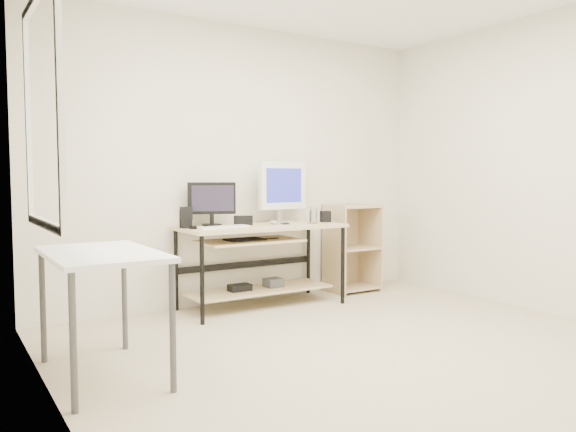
% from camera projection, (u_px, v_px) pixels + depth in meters
% --- Properties ---
extents(room, '(4.01, 4.01, 2.62)m').
position_uv_depth(room, '(366.00, 156.00, 3.60)').
color(room, '#C3B496').
rests_on(room, ground).
extents(desk, '(1.50, 0.65, 0.75)m').
position_uv_depth(desk, '(259.00, 248.00, 5.08)').
color(desk, '#D1BA85').
rests_on(desk, ground).
extents(side_table, '(0.60, 1.00, 0.75)m').
position_uv_depth(side_table, '(102.00, 265.00, 3.30)').
color(side_table, white).
rests_on(side_table, ground).
extents(shelf_unit, '(0.50, 0.40, 0.90)m').
position_uv_depth(shelf_unit, '(350.00, 247.00, 5.85)').
color(shelf_unit, tan).
rests_on(shelf_unit, ground).
extents(black_monitor, '(0.41, 0.21, 0.39)m').
position_uv_depth(black_monitor, '(212.00, 201.00, 4.98)').
color(black_monitor, black).
rests_on(black_monitor, desk).
extents(white_imac, '(0.55, 0.17, 0.58)m').
position_uv_depth(white_imac, '(283.00, 187.00, 5.39)').
color(white_imac, silver).
rests_on(white_imac, desk).
extents(keyboard, '(0.47, 0.17, 0.02)m').
position_uv_depth(keyboard, '(223.00, 227.00, 4.80)').
color(keyboard, white).
rests_on(keyboard, desk).
extents(mouse, '(0.08, 0.11, 0.04)m').
position_uv_depth(mouse, '(273.00, 222.00, 5.17)').
color(mouse, '#AEAEB3').
rests_on(mouse, desk).
extents(center_speaker, '(0.18, 0.14, 0.08)m').
position_uv_depth(center_speaker, '(243.00, 220.00, 5.09)').
color(center_speaker, black).
rests_on(center_speaker, desk).
extents(speaker_left, '(0.10, 0.10, 0.18)m').
position_uv_depth(speaker_left, '(186.00, 217.00, 4.77)').
color(speaker_left, black).
rests_on(speaker_left, desk).
extents(speaker_right, '(0.11, 0.11, 0.11)m').
position_uv_depth(speaker_right, '(325.00, 216.00, 5.42)').
color(speaker_right, black).
rests_on(speaker_right, desk).
extents(audio_controller, '(0.09, 0.07, 0.15)m').
position_uv_depth(audio_controller, '(184.00, 219.00, 4.81)').
color(audio_controller, black).
rests_on(audio_controller, desk).
extents(volume_puck, '(0.09, 0.09, 0.03)m').
position_uv_depth(volume_puck, '(193.00, 227.00, 4.69)').
color(volume_puck, black).
rests_on(volume_puck, desk).
extents(smartphone, '(0.11, 0.14, 0.01)m').
position_uv_depth(smartphone, '(285.00, 223.00, 5.20)').
color(smartphone, black).
rests_on(smartphone, desk).
extents(coaster, '(0.11, 0.11, 0.01)m').
position_uv_depth(coaster, '(313.00, 223.00, 5.25)').
color(coaster, olive).
rests_on(coaster, desk).
extents(drinking_glass, '(0.09, 0.09, 0.15)m').
position_uv_depth(drinking_glass, '(313.00, 215.00, 5.24)').
color(drinking_glass, white).
rests_on(drinking_glass, coaster).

